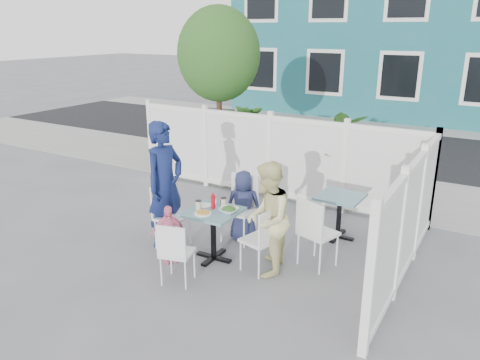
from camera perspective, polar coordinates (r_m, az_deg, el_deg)
The scene contains 30 objects.
ground at distance 7.23m, azimuth -5.96°, elevation -7.68°, with size 80.00×80.00×0.00m, color slate.
near_sidewalk at distance 10.31m, azimuth 6.57°, elevation 0.32°, with size 24.00×2.60×0.01m, color gray.
street at distance 13.66m, azimuth 12.96°, elevation 4.41°, with size 24.00×5.00×0.01m, color black.
far_sidewalk at distance 16.58m, azimuth 16.30°, elevation 6.52°, with size 24.00×1.60×0.01m, color gray.
building at distance 19.70m, azimuth 18.28°, elevation 16.89°, with size 11.00×6.00×6.00m.
fence_back at distance 8.83m, azimuth 3.62°, elevation 2.64°, with size 5.86×0.08×1.60m.
fence_right at distance 6.33m, azimuth 19.88°, elevation -4.84°, with size 0.08×3.66×1.60m.
tree at distance 10.16m, azimuth -2.64°, elevation 15.03°, with size 1.80×1.62×3.59m.
utility_cabinet at distance 11.31m, azimuth -2.85°, elevation 5.18°, with size 0.65×0.47×1.22m, color gold.
potted_shrub_a at distance 9.81m, azimuth 1.05°, elevation 4.50°, with size 0.93×0.93×1.65m, color #264C17.
potted_shrub_b at distance 8.96m, azimuth 11.81°, elevation 2.45°, with size 1.40×1.21×1.55m, color #264C17.
main_table at distance 6.52m, azimuth -3.29°, elevation -5.08°, with size 0.71×0.71×0.74m.
spare_table at distance 7.35m, azimuth 12.06°, elevation -3.01°, with size 0.68×0.68×0.70m.
chair_left at distance 7.00m, azimuth -8.83°, elevation -3.69°, with size 0.42×0.44×0.96m.
chair_right at distance 6.19m, azimuth 2.88°, elevation -6.80°, with size 0.49×0.50×0.91m.
chair_back at distance 7.14m, azimuth 0.15°, elevation -2.78°, with size 0.47×0.46×1.01m.
chair_near at distance 5.97m, azimuth -7.96°, elevation -8.40°, with size 0.47×0.46×0.84m.
chair_spare at distance 6.37m, azimuth 9.09°, elevation -5.86°, with size 0.56×0.55×0.98m.
man at distance 6.94m, azimuth -9.14°, elevation -0.55°, with size 0.69×0.45×1.88m, color #131F51.
woman at distance 6.10m, azimuth 3.37°, elevation -4.78°, with size 0.74×0.58×1.53m, color #D9CF4C.
boy at distance 7.14m, azimuth 0.41°, elevation -3.13°, with size 0.54×0.35×1.10m, color #21274B.
toddler at distance 6.58m, azimuth -8.72°, elevation -6.53°, with size 0.49×0.20×0.83m, color pink.
plate_main at distance 6.35m, azimuth -4.53°, elevation -4.08°, with size 0.24×0.24×0.01m, color white.
plate_side at distance 6.63m, azimuth -4.33°, elevation -3.08°, with size 0.20×0.20×0.01m, color white.
salad_bowl at distance 6.37m, azimuth -1.38°, elevation -3.72°, with size 0.25×0.25×0.06m, color white.
coffee_cup_a at distance 6.49m, azimuth -5.08°, elevation -3.08°, with size 0.08×0.08×0.12m, color beige.
coffee_cup_b at distance 6.58m, azimuth -2.00°, elevation -2.74°, with size 0.08×0.08×0.12m, color beige.
ketchup_bottle at distance 6.50m, azimuth -3.29°, elevation -2.67°, with size 0.06×0.06×0.19m, color #B00816.
salt_shaker at distance 6.68m, azimuth -2.99°, elevation -2.64°, with size 0.03×0.03×0.07m, color white.
pepper_shaker at distance 6.65m, azimuth -2.28°, elevation -2.72°, with size 0.03×0.03×0.07m, color black.
Camera 1 is at (3.92, -5.21, 3.14)m, focal length 35.00 mm.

